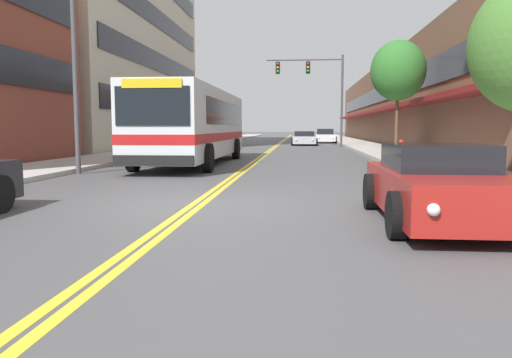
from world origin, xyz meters
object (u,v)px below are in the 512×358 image
(city_bus, at_px, (195,123))
(car_black_parked_left_mid, at_px, (227,138))
(car_silver_moving_lead, at_px, (304,139))
(traffic_signal_mast, at_px, (317,82))
(street_tree_right_mid, at_px, (398,71))
(street_lamp_left_near, at_px, (85,27))
(car_white_parked_right_mid, at_px, (325,136))
(fire_hydrant, at_px, (401,151))
(car_slate_blue_parked_left_near, at_px, (208,141))
(car_red_parked_right_foreground, at_px, (437,185))

(city_bus, height_order, car_black_parked_left_mid, city_bus)
(car_silver_moving_lead, distance_m, traffic_signal_mast, 5.89)
(city_bus, relative_size, street_tree_right_mid, 2.20)
(car_silver_moving_lead, relative_size, street_lamp_left_near, 0.55)
(car_white_parked_right_mid, bearing_deg, street_tree_right_mid, -84.85)
(fire_hydrant, bearing_deg, car_black_parked_left_mid, 114.09)
(traffic_signal_mast, distance_m, street_lamp_left_near, 25.26)
(traffic_signal_mast, bearing_deg, car_silver_moving_lead, 104.19)
(city_bus, relative_size, car_silver_moving_lead, 2.81)
(car_silver_moving_lead, xyz_separation_m, street_tree_right_mid, (4.35, -18.62, 3.68))
(city_bus, xyz_separation_m, car_slate_blue_parked_left_near, (-1.87, 12.93, -1.10))
(car_white_parked_right_mid, relative_size, traffic_signal_mast, 0.63)
(car_slate_blue_parked_left_near, distance_m, street_tree_right_mid, 14.73)
(car_red_parked_right_foreground, height_order, car_white_parked_right_mid, car_white_parked_right_mid)
(car_red_parked_right_foreground, relative_size, car_silver_moving_lead, 0.99)
(car_white_parked_right_mid, bearing_deg, traffic_signal_mast, -96.35)
(car_red_parked_right_foreground, bearing_deg, car_black_parked_left_mid, 103.98)
(car_silver_moving_lead, relative_size, fire_hydrant, 4.78)
(car_black_parked_left_mid, height_order, street_lamp_left_near, street_lamp_left_near)
(car_silver_moving_lead, bearing_deg, street_tree_right_mid, -76.86)
(car_black_parked_left_mid, distance_m, street_lamp_left_near, 27.50)
(car_slate_blue_parked_left_near, distance_m, car_red_parked_right_foreground, 27.13)
(street_lamp_left_near, height_order, street_tree_right_mid, street_lamp_left_near)
(car_black_parked_left_mid, bearing_deg, city_bus, -84.92)
(city_bus, bearing_deg, car_silver_moving_lead, 78.00)
(traffic_signal_mast, relative_size, street_lamp_left_near, 0.90)
(car_red_parked_right_foreground, height_order, car_silver_moving_lead, car_red_parked_right_foreground)
(car_slate_blue_parked_left_near, distance_m, street_lamp_left_near, 18.57)
(city_bus, xyz_separation_m, fire_hydrant, (8.39, -1.12, -1.12))
(city_bus, xyz_separation_m, car_black_parked_left_mid, (-1.96, 22.01, -1.10))
(car_red_parked_right_foreground, xyz_separation_m, street_lamp_left_near, (-9.17, 7.64, 4.15))
(city_bus, height_order, fire_hydrant, city_bus)
(street_tree_right_mid, bearing_deg, car_red_parked_right_foreground, -98.22)
(fire_hydrant, bearing_deg, street_lamp_left_near, -159.54)
(city_bus, relative_size, car_white_parked_right_mid, 2.71)
(car_white_parked_right_mid, relative_size, fire_hydrant, 4.97)
(car_black_parked_left_mid, bearing_deg, street_tree_right_mid, -58.71)
(car_slate_blue_parked_left_near, relative_size, fire_hydrant, 5.38)
(car_white_parked_right_mid, distance_m, street_lamp_left_near, 35.64)
(car_slate_blue_parked_left_near, bearing_deg, fire_hydrant, -53.87)
(car_silver_moving_lead, bearing_deg, city_bus, -102.00)
(traffic_signal_mast, relative_size, fire_hydrant, 7.85)
(city_bus, distance_m, car_white_parked_right_mid, 29.80)
(car_slate_blue_parked_left_near, xyz_separation_m, car_black_parked_left_mid, (-0.09, 9.09, -0.00))
(car_slate_blue_parked_left_near, bearing_deg, car_white_parked_right_mid, 61.53)
(car_red_parked_right_foreground, distance_m, street_lamp_left_near, 12.64)
(car_black_parked_left_mid, height_order, car_red_parked_right_foreground, car_black_parked_left_mid)
(traffic_signal_mast, height_order, fire_hydrant, traffic_signal_mast)
(city_bus, relative_size, fire_hydrant, 13.44)
(car_black_parked_left_mid, height_order, car_silver_moving_lead, car_black_parked_left_mid)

